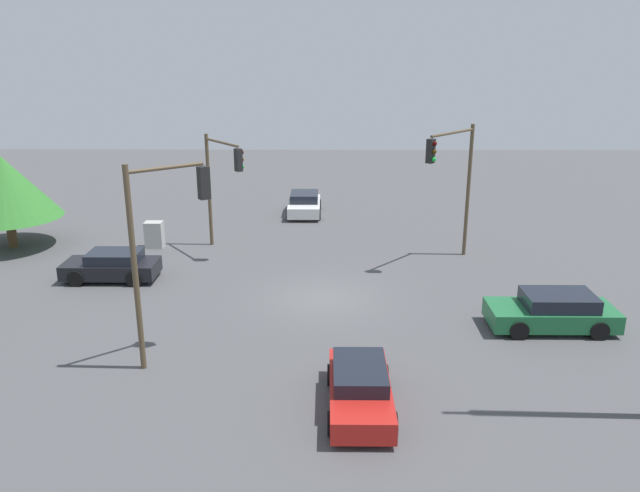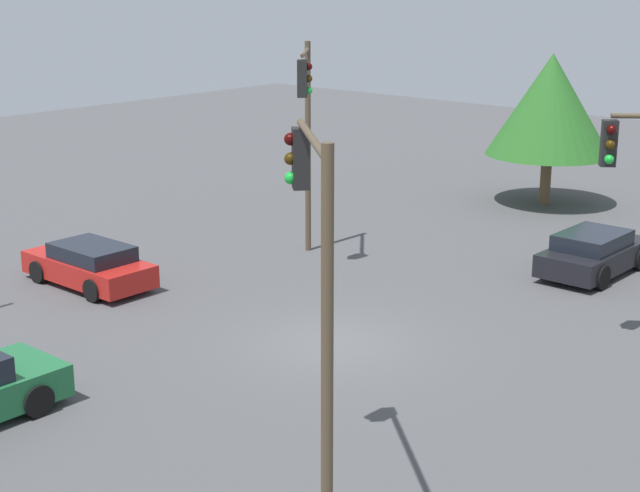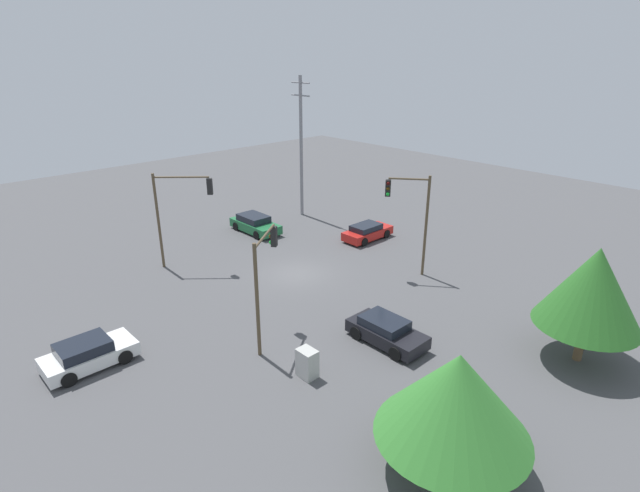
{
  "view_description": "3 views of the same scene",
  "coord_description": "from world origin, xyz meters",
  "views": [
    {
      "loc": [
        -0.17,
        23.87,
        9.79
      ],
      "look_at": [
        0.07,
        1.1,
        2.61
      ],
      "focal_mm": 35.0,
      "sensor_mm": 36.0,
      "label": 1
    },
    {
      "loc": [
        -16.86,
        -14.3,
        8.68
      ],
      "look_at": [
        0.9,
        1.24,
        2.03
      ],
      "focal_mm": 55.0,
      "sensor_mm": 36.0,
      "label": 2
    },
    {
      "loc": [
        22.86,
        -19.32,
        13.81
      ],
      "look_at": [
        1.45,
        0.73,
        2.19
      ],
      "focal_mm": 28.0,
      "sensor_mm": 36.0,
      "label": 3
    }
  ],
  "objects": [
    {
      "name": "ground_plane",
      "position": [
        0.0,
        0.0,
        0.0
      ],
      "size": [
        80.0,
        80.0,
        0.0
      ],
      "primitive_type": "plane",
      "color": "#4C4C4F"
    },
    {
      "name": "sedan_dark",
      "position": [
        9.34,
        -2.12,
        0.64
      ],
      "size": [
        4.09,
        1.94,
        1.3
      ],
      "rotation": [
        0.0,
        0.0,
        -1.57
      ],
      "color": "black",
      "rests_on": "ground_plane"
    },
    {
      "name": "sedan_red",
      "position": [
        -1.14,
        8.17,
        0.61
      ],
      "size": [
        1.85,
        4.18,
        1.24
      ],
      "color": "red",
      "rests_on": "ground_plane"
    },
    {
      "name": "sedan_white",
      "position": [
        1.2,
        -13.77,
        0.65
      ],
      "size": [
        2.04,
        4.07,
        1.34
      ],
      "color": "silver",
      "rests_on": "ground_plane"
    },
    {
      "name": "sedan_green",
      "position": [
        -8.45,
        2.82,
        0.67
      ],
      "size": [
        4.55,
        2.06,
        1.38
      ],
      "rotation": [
        0.0,
        0.0,
        -1.57
      ],
      "color": "#1E6638",
      "rests_on": "ground_plane"
    },
    {
      "name": "traffic_signal_main",
      "position": [
        -6.12,
        -4.79,
        4.41
      ],
      "size": [
        2.67,
        2.96,
        6.47
      ],
      "rotation": [
        0.0,
        0.0,
        0.84
      ],
      "color": "brown",
      "rests_on": "ground_plane"
    },
    {
      "name": "traffic_signal_cross",
      "position": [
        4.94,
        5.32,
        4.44
      ],
      "size": [
        2.27,
        1.89,
        6.62
      ],
      "rotation": [
        0.0,
        0.0,
        3.81
      ],
      "color": "brown",
      "rests_on": "ground_plane"
    },
    {
      "name": "traffic_signal_aux",
      "position": [
        5.02,
        -6.3,
        3.96
      ],
      "size": [
        2.28,
        2.92,
        5.79
      ],
      "rotation": [
        0.0,
        0.0,
        2.21
      ],
      "color": "brown",
      "rests_on": "ground_plane"
    },
    {
      "name": "utility_pole_tall",
      "position": [
        -9.32,
        8.61,
        6.23
      ],
      "size": [
        2.2,
        0.28,
        11.85
      ],
      "color": "gray",
      "rests_on": "ground_plane"
    },
    {
      "name": "electrical_cabinet",
      "position": [
        8.71,
        -6.86,
        0.68
      ],
      "size": [
        0.89,
        0.68,
        1.36
      ],
      "primitive_type": "cube",
      "color": "#B2B2AD",
      "rests_on": "ground_plane"
    },
    {
      "name": "tree_far",
      "position": [
        16.54,
        3.42,
        3.82
      ],
      "size": [
        4.7,
        4.7,
        5.73
      ],
      "color": "brown",
      "rests_on": "ground_plane"
    },
    {
      "name": "tree_right",
      "position": [
        16.11,
        -6.87,
        3.16
      ],
      "size": [
        5.33,
        5.33,
        4.76
      ],
      "color": "brown",
      "rests_on": "ground_plane"
    }
  ]
}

